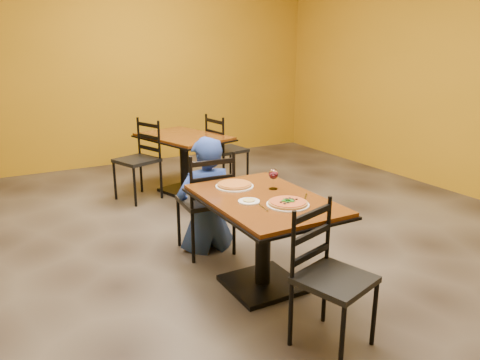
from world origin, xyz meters
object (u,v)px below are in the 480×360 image
chair_main_far (205,201)px  chair_second_left (137,161)px  side_plate (249,201)px  chair_second_right (227,150)px  plate_main (288,205)px  table_main (263,221)px  diner (206,194)px  table_second (184,150)px  pizza_far (235,184)px  pizza_main (288,202)px  wine_glass (273,178)px  plate_far (235,186)px  chair_main_near (335,280)px

chair_main_far → chair_second_left: chair_second_left is taller
side_plate → chair_second_right: bearing=65.7°
plate_main → side_plate: (-0.21, 0.20, 0.00)m
table_main → diner: bearing=94.6°
table_main → chair_second_left: size_ratio=1.25×
table_second → pizza_far: bearing=-102.1°
table_second → chair_second_left: (-0.63, 0.00, -0.06)m
table_main → pizza_main: size_ratio=4.33×
table_main → pizza_main: (0.06, -0.23, 0.21)m
diner → plate_main: size_ratio=3.47×
chair_second_right → wine_glass: 2.64m
table_second → plate_main: bearing=-97.3°
wine_glass → diner: bearing=108.6°
table_second → pizza_main: 2.87m
table_second → diner: 1.79m
chair_second_left → diner: bearing=-15.9°
table_second → wine_glass: 2.49m
chair_second_right → side_plate: size_ratio=6.07×
chair_second_left → side_plate: 2.66m
pizza_far → side_plate: bearing=-102.7°
plate_far → chair_second_right: bearing=63.9°
side_plate → diner: bearing=85.2°
chair_main_near → chair_second_left: bearing=76.5°
chair_main_near → pizza_main: 0.69m
pizza_main → chair_main_far: bearing=98.7°
table_main → chair_second_right: 2.81m
chair_second_left → chair_main_far: bearing=-17.0°
chair_main_near → wine_glass: size_ratio=5.11×
chair_main_far → chair_second_left: bearing=-83.2°
diner → table_main: bearing=97.5°
plate_main → pizza_main: 0.02m
wine_glass → side_plate: bearing=-151.2°
chair_second_left → chair_second_right: chair_second_left is taller
chair_main_far → table_second: bearing=-103.0°
chair_main_far → chair_second_left: size_ratio=0.99×
plate_far → chair_second_left: bearing=93.5°
pizza_far → pizza_main: bearing=-78.0°
table_main → chair_second_left: chair_second_left is taller
table_second → plate_far: size_ratio=4.38×
chair_main_far → side_plate: size_ratio=6.05×
plate_far → side_plate: (-0.09, -0.38, 0.00)m
chair_main_near → chair_main_far: chair_main_far is taller
table_main → chair_main_near: size_ratio=1.34×
pizza_main → plate_far: bearing=102.0°
diner → plate_far: (0.01, -0.54, 0.22)m
diner → plate_far: 0.59m
pizza_main → plate_far: pizza_main is taller
table_main → pizza_far: (-0.06, 0.35, 0.21)m
chair_main_far → pizza_main: bearing=102.2°
diner → side_plate: size_ratio=6.71×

